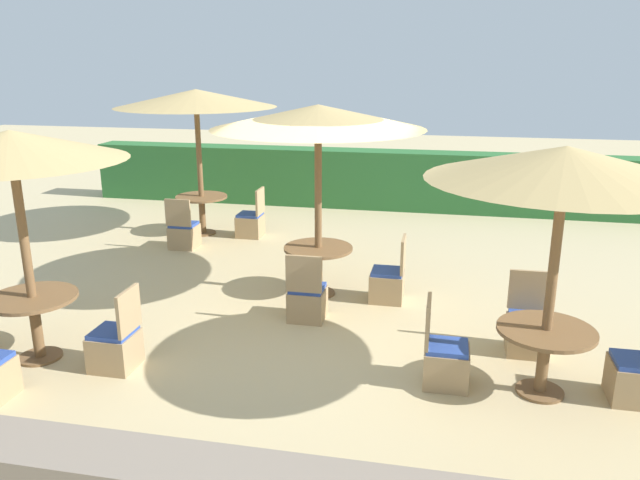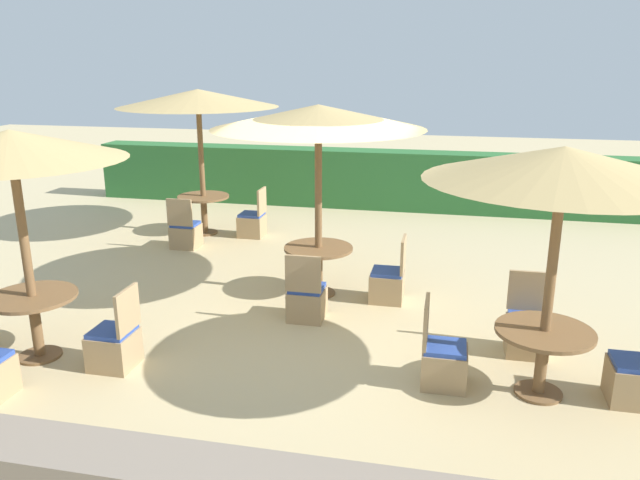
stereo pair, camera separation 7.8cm
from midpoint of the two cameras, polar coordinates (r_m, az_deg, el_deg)
ground_plane at (r=8.25m, az=-0.62°, el=-7.17°), size 40.00×40.00×0.00m
hedge_row at (r=14.10m, az=5.15°, el=5.56°), size 13.00×0.70×1.29m
parasol_front_right at (r=6.17m, az=21.71°, el=6.39°), size 2.58×2.58×2.53m
round_table_front_right at (r=6.70m, az=20.06°, el=-9.03°), size 0.97×0.97×0.71m
patio_chair_front_right_west at (r=6.74m, az=11.50°, el=-10.82°), size 0.46×0.46×0.93m
patio_chair_front_right_north at (r=7.65m, az=18.65°, el=-7.93°), size 0.46×0.46×0.93m
patio_chair_front_right_east at (r=7.05m, az=27.15°, el=-11.15°), size 0.46×0.46×0.93m
parasol_back_left at (r=11.85m, az=-10.91°, el=12.57°), size 2.96×2.96×2.73m
round_table_back_left at (r=12.15m, az=-10.40°, el=3.20°), size 0.98×0.98×0.75m
patio_chair_back_left_south at (r=11.39m, az=-12.01°, el=0.61°), size 0.46×0.46×0.93m
patio_chair_back_left_east at (r=11.90m, az=-5.99°, el=1.58°), size 0.46×0.46×0.93m
parasol_front_left at (r=7.27m, az=-26.15°, el=7.68°), size 2.36×2.36×2.59m
round_table_front_left at (r=7.72m, az=-24.43°, el=-5.87°), size 0.97×0.97×0.75m
patio_chair_front_left_east at (r=7.29m, az=-17.95°, el=-9.11°), size 0.46×0.46×0.93m
parasol_center at (r=8.47m, az=0.11°, el=11.14°), size 2.91×2.91×2.69m
round_table_center at (r=8.88m, az=0.11°, el=-1.67°), size 0.98×0.98×0.71m
patio_chair_center_south at (r=8.14m, az=-0.94°, el=-5.52°), size 0.46×0.46×0.93m
patio_chair_center_east at (r=8.79m, az=6.52°, el=-3.91°), size 0.46×0.46×0.93m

